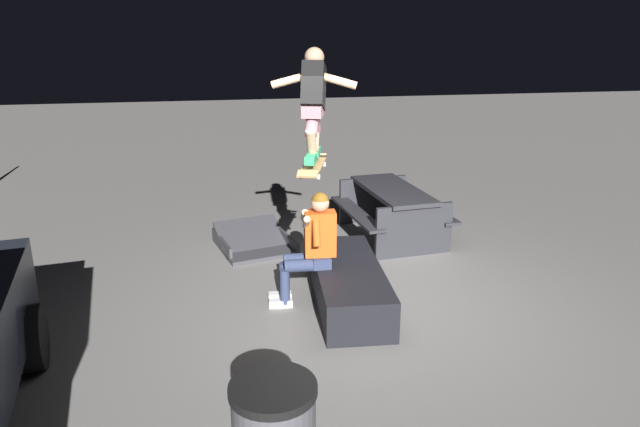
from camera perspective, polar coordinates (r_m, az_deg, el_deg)
The scene contains 7 objects.
ground_plane at distance 6.45m, azimuth 4.64°, elevation -9.23°, with size 40.00×40.00×0.00m, color slate.
ledge_box_main at distance 6.43m, azimuth 2.82°, elevation -7.07°, with size 1.92×0.72×0.44m, color black.
person_sitting_on_ledge at distance 6.26m, azimuth -0.94°, elevation -3.01°, with size 0.60×0.77×1.28m.
skateboard at distance 5.98m, azimuth -0.70°, elevation 4.79°, with size 1.03×0.50×0.13m.
skater_airborne at distance 5.92m, azimuth -0.66°, elevation 11.40°, with size 0.64×0.87×1.12m.
kicker_ramp at distance 8.07m, azimuth -6.57°, elevation -3.05°, with size 1.23×1.15×0.40m.
picnic_table_back at distance 8.39m, azimuth 7.21°, elevation 0.88°, with size 1.81×1.48×0.75m.
Camera 1 is at (-5.51, 1.60, 2.94)m, focal length 32.01 mm.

